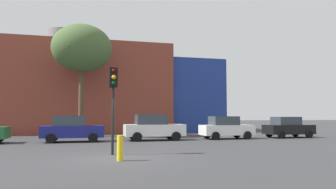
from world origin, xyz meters
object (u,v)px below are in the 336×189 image
at_px(parked_car_3, 153,127).
at_px(bollard_yellow_0, 120,148).
at_px(parked_car_5, 288,127).
at_px(parked_car_2, 72,129).
at_px(parked_car_4, 226,128).
at_px(bare_tree_0, 82,49).
at_px(traffic_light_island, 113,90).

relative_size(parked_car_3, bollard_yellow_0, 4.30).
relative_size(parked_car_3, parked_car_5, 1.10).
distance_m(parked_car_2, parked_car_5, 16.62).
height_order(parked_car_3, bollard_yellow_0, parked_car_3).
xyz_separation_m(parked_car_4, parked_car_5, (5.41, -0.00, -0.02)).
distance_m(bare_tree_0, bollard_yellow_0, 16.38).
xyz_separation_m(parked_car_2, parked_car_5, (16.62, -0.00, -0.04)).
distance_m(parked_car_2, parked_car_4, 11.21).
relative_size(traffic_light_island, bare_tree_0, 0.42).
bearing_deg(parked_car_5, traffic_light_island, -152.15).
height_order(parked_car_2, bollard_yellow_0, parked_car_2).
xyz_separation_m(parked_car_3, bare_tree_0, (-5.15, 5.10, 6.51)).
xyz_separation_m(parked_car_3, parked_car_5, (11.05, 0.00, -0.09)).
xyz_separation_m(parked_car_3, parked_car_4, (5.63, 0.00, -0.06)).
height_order(parked_car_4, bollard_yellow_0, parked_car_4).
bearing_deg(parked_car_3, bare_tree_0, 135.28).
distance_m(parked_car_5, bollard_yellow_0, 17.27).
bearing_deg(bollard_yellow_0, parked_car_3, 71.11).
relative_size(parked_car_5, bare_tree_0, 0.41).
height_order(parked_car_5, bollard_yellow_0, parked_car_5).
distance_m(parked_car_3, traffic_light_island, 8.62).
bearing_deg(traffic_light_island, bollard_yellow_0, -1.11).
height_order(traffic_light_island, bare_tree_0, bare_tree_0).
bearing_deg(parked_car_4, bare_tree_0, 154.69).
height_order(parked_car_5, bare_tree_0, bare_tree_0).
bearing_deg(bare_tree_0, bollard_yellow_0, -82.81).
height_order(bare_tree_0, bollard_yellow_0, bare_tree_0).
bearing_deg(traffic_light_island, parked_car_3, 150.53).
xyz_separation_m(parked_car_5, bare_tree_0, (-16.19, 5.10, 6.60)).
height_order(parked_car_2, parked_car_4, parked_car_2).
height_order(parked_car_2, parked_car_3, parked_car_3).
xyz_separation_m(traffic_light_island, bare_tree_0, (-1.71, 12.75, 4.53)).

